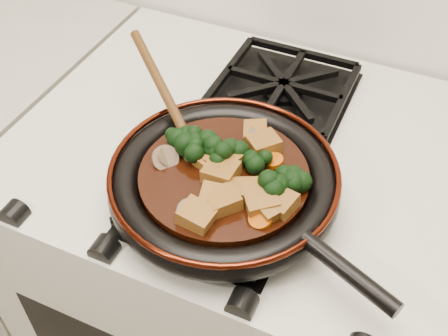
% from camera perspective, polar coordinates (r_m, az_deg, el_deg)
% --- Properties ---
extents(stove, '(0.76, 0.60, 0.90)m').
position_cam_1_polar(stove, '(1.26, 2.17, -12.71)').
color(stove, beige).
rests_on(stove, ground).
extents(burner_grate_front, '(0.23, 0.23, 0.03)m').
position_cam_1_polar(burner_grate_front, '(0.80, -0.80, -2.99)').
color(burner_grate_front, black).
rests_on(burner_grate_front, stove).
extents(burner_grate_back, '(0.23, 0.23, 0.03)m').
position_cam_1_polar(burner_grate_back, '(1.00, 6.04, 8.07)').
color(burner_grate_back, black).
rests_on(burner_grate_back, stove).
extents(skillet, '(0.43, 0.33, 0.05)m').
position_cam_1_polar(skillet, '(0.78, 0.11, -1.42)').
color(skillet, black).
rests_on(skillet, burner_grate_front).
extents(braising_sauce, '(0.24, 0.24, 0.02)m').
position_cam_1_polar(braising_sauce, '(0.78, -0.00, -1.08)').
color(braising_sauce, black).
rests_on(braising_sauce, skillet).
extents(tofu_cube_0, '(0.05, 0.05, 0.02)m').
position_cam_1_polar(tofu_cube_0, '(0.74, 2.04, -2.36)').
color(tofu_cube_0, brown).
rests_on(tofu_cube_0, braising_sauce).
extents(tofu_cube_1, '(0.06, 0.06, 0.03)m').
position_cam_1_polar(tofu_cube_1, '(0.73, -0.11, -3.36)').
color(tofu_cube_1, brown).
rests_on(tofu_cube_1, braising_sauce).
extents(tofu_cube_2, '(0.05, 0.05, 0.03)m').
position_cam_1_polar(tofu_cube_2, '(0.73, 5.80, -3.58)').
color(tofu_cube_2, brown).
rests_on(tofu_cube_2, braising_sauce).
extents(tofu_cube_3, '(0.05, 0.04, 0.03)m').
position_cam_1_polar(tofu_cube_3, '(0.71, -2.77, -4.91)').
color(tofu_cube_3, brown).
rests_on(tofu_cube_3, braising_sauce).
extents(tofu_cube_4, '(0.05, 0.05, 0.03)m').
position_cam_1_polar(tofu_cube_4, '(0.73, 4.74, -3.92)').
color(tofu_cube_4, brown).
rests_on(tofu_cube_4, braising_sauce).
extents(tofu_cube_5, '(0.05, 0.05, 0.03)m').
position_cam_1_polar(tofu_cube_5, '(0.73, -1.04, -3.05)').
color(tofu_cube_5, brown).
rests_on(tofu_cube_5, braising_sauce).
extents(tofu_cube_6, '(0.06, 0.06, 0.03)m').
position_cam_1_polar(tofu_cube_6, '(0.73, 3.73, -3.28)').
color(tofu_cube_6, brown).
rests_on(tofu_cube_6, braising_sauce).
extents(tofu_cube_7, '(0.05, 0.05, 0.03)m').
position_cam_1_polar(tofu_cube_7, '(0.78, -0.10, 0.50)').
color(tofu_cube_7, brown).
rests_on(tofu_cube_7, braising_sauce).
extents(tofu_cube_8, '(0.05, 0.05, 0.02)m').
position_cam_1_polar(tofu_cube_8, '(0.78, -1.40, 0.70)').
color(tofu_cube_8, brown).
rests_on(tofu_cube_8, braising_sauce).
extents(tofu_cube_9, '(0.05, 0.04, 0.03)m').
position_cam_1_polar(tofu_cube_9, '(0.76, -0.29, -0.51)').
color(tofu_cube_9, brown).
rests_on(tofu_cube_9, braising_sauce).
extents(tofu_cube_10, '(0.06, 0.06, 0.03)m').
position_cam_1_polar(tofu_cube_10, '(0.81, 4.06, 2.40)').
color(tofu_cube_10, brown).
rests_on(tofu_cube_10, braising_sauce).
extents(tofu_cube_11, '(0.05, 0.05, 0.03)m').
position_cam_1_polar(tofu_cube_11, '(0.82, 3.22, 3.60)').
color(tofu_cube_11, brown).
rests_on(tofu_cube_11, braising_sauce).
extents(broccoli_floret_0, '(0.09, 0.08, 0.06)m').
position_cam_1_polar(broccoli_floret_0, '(0.79, -3.73, 1.47)').
color(broccoli_floret_0, black).
rests_on(broccoli_floret_0, braising_sauce).
extents(broccoli_floret_1, '(0.09, 0.09, 0.06)m').
position_cam_1_polar(broccoli_floret_1, '(0.75, 6.77, -1.64)').
color(broccoli_floret_1, black).
rests_on(broccoli_floret_1, braising_sauce).
extents(broccoli_floret_2, '(0.08, 0.07, 0.06)m').
position_cam_1_polar(broccoli_floret_2, '(0.78, 3.11, 0.46)').
color(broccoli_floret_2, black).
rests_on(broccoli_floret_2, braising_sauce).
extents(broccoli_floret_3, '(0.07, 0.07, 0.06)m').
position_cam_1_polar(broccoli_floret_3, '(0.81, -4.36, 2.83)').
color(broccoli_floret_3, black).
rests_on(broccoli_floret_3, braising_sauce).
extents(broccoli_floret_4, '(0.09, 0.08, 0.07)m').
position_cam_1_polar(broccoli_floret_4, '(0.74, 5.34, -2.26)').
color(broccoli_floret_4, black).
rests_on(broccoli_floret_4, braising_sauce).
extents(broccoli_floret_5, '(0.08, 0.08, 0.05)m').
position_cam_1_polar(broccoli_floret_5, '(0.79, 0.71, 1.39)').
color(broccoli_floret_5, black).
rests_on(broccoli_floret_5, braising_sauce).
extents(broccoli_floret_6, '(0.08, 0.08, 0.07)m').
position_cam_1_polar(broccoli_floret_6, '(0.78, -0.92, 1.52)').
color(broccoli_floret_6, black).
rests_on(broccoli_floret_6, braising_sauce).
extents(broccoli_floret_7, '(0.08, 0.08, 0.07)m').
position_cam_1_polar(broccoli_floret_7, '(0.80, -2.89, 2.06)').
color(broccoli_floret_7, black).
rests_on(broccoli_floret_7, braising_sauce).
extents(carrot_coin_0, '(0.03, 0.03, 0.01)m').
position_cam_1_polar(carrot_coin_0, '(0.74, 5.93, -3.23)').
color(carrot_coin_0, '#B14A04').
rests_on(carrot_coin_0, braising_sauce).
extents(carrot_coin_1, '(0.03, 0.03, 0.01)m').
position_cam_1_polar(carrot_coin_1, '(0.79, 1.56, 1.26)').
color(carrot_coin_1, '#B14A04').
rests_on(carrot_coin_1, braising_sauce).
extents(carrot_coin_2, '(0.03, 0.03, 0.02)m').
position_cam_1_polar(carrot_coin_2, '(0.72, 3.74, -5.11)').
color(carrot_coin_2, '#B14A04').
rests_on(carrot_coin_2, braising_sauce).
extents(carrot_coin_3, '(0.03, 0.03, 0.01)m').
position_cam_1_polar(carrot_coin_3, '(0.79, 5.06, 0.77)').
color(carrot_coin_3, '#B14A04').
rests_on(carrot_coin_3, braising_sauce).
extents(mushroom_slice_0, '(0.05, 0.05, 0.03)m').
position_cam_1_polar(mushroom_slice_0, '(0.79, -5.99, 0.97)').
color(mushroom_slice_0, brown).
rests_on(mushroom_slice_0, braising_sauce).
extents(mushroom_slice_1, '(0.03, 0.03, 0.03)m').
position_cam_1_polar(mushroom_slice_1, '(0.72, -3.52, -4.37)').
color(mushroom_slice_1, brown).
rests_on(mushroom_slice_1, braising_sauce).
extents(mushroom_slice_2, '(0.04, 0.04, 0.02)m').
position_cam_1_polar(mushroom_slice_2, '(0.75, 5.86, -2.34)').
color(mushroom_slice_2, brown).
rests_on(mushroom_slice_2, braising_sauce).
extents(mushroom_slice_3, '(0.04, 0.04, 0.03)m').
position_cam_1_polar(mushroom_slice_3, '(0.82, 3.43, 3.29)').
color(mushroom_slice_3, brown).
rests_on(mushroom_slice_3, braising_sauce).
extents(mushroom_slice_4, '(0.03, 0.03, 0.03)m').
position_cam_1_polar(mushroom_slice_4, '(0.79, -5.88, 1.18)').
color(mushroom_slice_4, brown).
rests_on(mushroom_slice_4, braising_sauce).
extents(wooden_spoon, '(0.13, 0.12, 0.23)m').
position_cam_1_polar(wooden_spoon, '(0.84, -5.08, 5.69)').
color(wooden_spoon, '#4A2C0F').
rests_on(wooden_spoon, braising_sauce).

